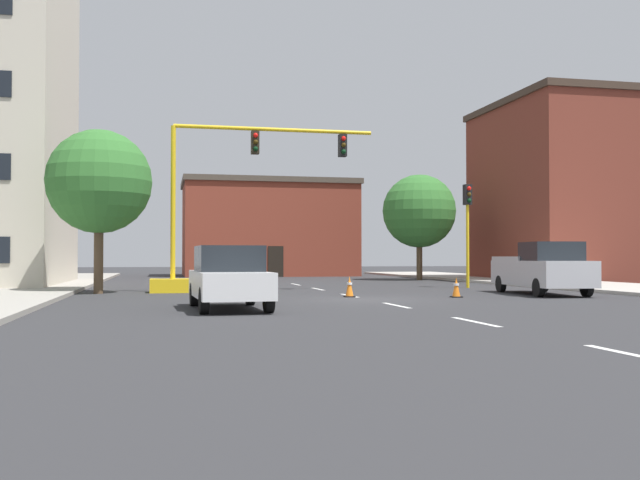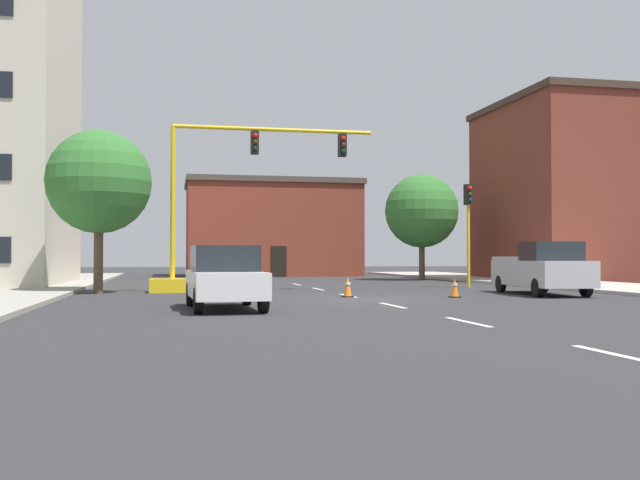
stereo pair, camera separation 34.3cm
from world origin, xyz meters
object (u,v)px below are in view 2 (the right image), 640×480
traffic_signal_gantry (202,237)px  traffic_cone_roadside_a (455,288)px  tree_left_near (99,182)px  pickup_truck_silver (541,269)px  traffic_cone_roadside_b (348,287)px  traffic_light_pole_right (468,212)px  tree_right_far (422,211)px  sedan_white_near_left (224,277)px

traffic_signal_gantry → traffic_cone_roadside_a: (8.57, -5.77, -1.90)m
tree_left_near → traffic_cone_roadside_a: 14.29m
traffic_signal_gantry → pickup_truck_silver: 13.43m
traffic_cone_roadside_b → traffic_light_pole_right: bearing=40.5°
traffic_signal_gantry → traffic_light_pole_right: (12.24, 1.50, 1.28)m
tree_right_far → sedan_white_near_left: 26.39m
traffic_light_pole_right → traffic_cone_roadside_a: 8.74m
tree_left_near → tree_right_far: bearing=35.6°
tree_right_far → sedan_white_near_left: size_ratio=1.43×
traffic_signal_gantry → tree_left_near: bearing=-175.0°
pickup_truck_silver → traffic_cone_roadside_a: bearing=-163.8°
tree_left_near → pickup_truck_silver: 17.45m
tree_right_far → traffic_cone_roadside_a: size_ratio=9.15×
tree_left_near → traffic_cone_roadside_a: tree_left_near is taller
traffic_signal_gantry → traffic_light_pole_right: bearing=7.0°
traffic_signal_gantry → tree_left_near: traffic_signal_gantry is taller
traffic_light_pole_right → tree_left_near: bearing=-173.5°
traffic_cone_roadside_a → pickup_truck_silver: bearing=16.2°
traffic_light_pole_right → traffic_cone_roadside_b: bearing=-139.5°
tree_right_far → pickup_truck_silver: (-1.36, -17.11, -3.28)m
tree_right_far → traffic_cone_roadside_a: (-5.34, -18.27, -3.91)m
sedan_white_near_left → traffic_cone_roadside_a: 9.31m
traffic_signal_gantry → traffic_cone_roadside_a: size_ratio=12.90×
tree_right_far → traffic_cone_roadside_b: tree_right_far is taller
tree_left_near → tree_right_far: tree_right_far is taller
traffic_signal_gantry → traffic_cone_roadside_a: bearing=-33.9°
traffic_cone_roadside_b → sedan_white_near_left: bearing=-133.2°
sedan_white_near_left → traffic_signal_gantry: bearing=91.2°
traffic_light_pole_right → tree_left_near: tree_left_near is taller
traffic_cone_roadside_a → traffic_light_pole_right: bearing=63.2°
traffic_light_pole_right → traffic_cone_roadside_a: bearing=-116.8°
pickup_truck_silver → sedan_white_near_left: 13.39m
pickup_truck_silver → traffic_cone_roadside_b: size_ratio=7.40×
tree_left_near → pickup_truck_silver: size_ratio=1.15×
traffic_signal_gantry → tree_right_far: traffic_signal_gantry is taller
traffic_light_pole_right → tree_left_near: 16.40m
sedan_white_near_left → tree_left_near: bearing=114.1°
pickup_truck_silver → traffic_cone_roadside_a: 4.19m
traffic_cone_roadside_a → traffic_signal_gantry: bearing=146.1°
traffic_signal_gantry → traffic_light_pole_right: traffic_signal_gantry is taller
sedan_white_near_left → traffic_cone_roadside_b: bearing=46.8°
pickup_truck_silver → tree_left_near: bearing=165.6°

